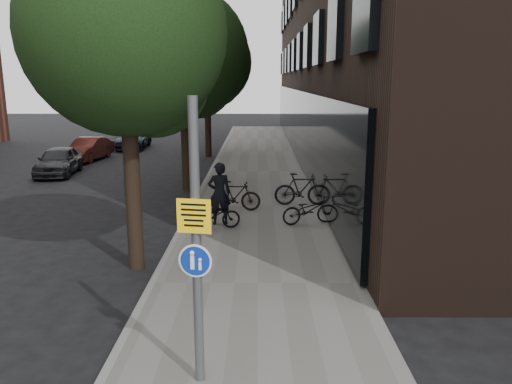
{
  "coord_description": "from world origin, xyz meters",
  "views": [
    {
      "loc": [
        0.24,
        -6.56,
        4.32
      ],
      "look_at": [
        0.21,
        3.76,
        2.0
      ],
      "focal_mm": 35.0,
      "sensor_mm": 36.0,
      "label": 1
    }
  ],
  "objects_px": {
    "parked_car_near": "(59,161)",
    "parked_bike_facade_near": "(309,210)",
    "signpost": "(197,245)",
    "pedestrian": "(219,193)"
  },
  "relations": [
    {
      "from": "parked_car_near",
      "to": "parked_bike_facade_near",
      "type": "bearing_deg",
      "value": -44.4
    },
    {
      "from": "signpost",
      "to": "parked_bike_facade_near",
      "type": "distance_m",
      "value": 8.45
    },
    {
      "from": "pedestrian",
      "to": "parked_bike_facade_near",
      "type": "bearing_deg",
      "value": 167.37
    },
    {
      "from": "signpost",
      "to": "pedestrian",
      "type": "distance_m",
      "value": 8.03
    },
    {
      "from": "signpost",
      "to": "parked_car_near",
      "type": "bearing_deg",
      "value": 126.98
    },
    {
      "from": "parked_bike_facade_near",
      "to": "parked_car_near",
      "type": "bearing_deg",
      "value": 35.51
    },
    {
      "from": "pedestrian",
      "to": "parked_car_near",
      "type": "height_order",
      "value": "pedestrian"
    },
    {
      "from": "signpost",
      "to": "parked_car_near",
      "type": "distance_m",
      "value": 18.57
    },
    {
      "from": "pedestrian",
      "to": "parked_bike_facade_near",
      "type": "height_order",
      "value": "pedestrian"
    },
    {
      "from": "signpost",
      "to": "parked_bike_facade_near",
      "type": "xyz_separation_m",
      "value": [
        2.35,
        7.96,
        -1.59
      ]
    }
  ]
}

